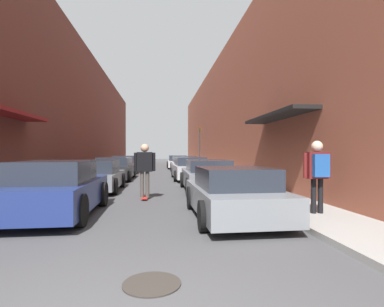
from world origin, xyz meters
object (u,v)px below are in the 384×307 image
(manhole_cover, at_px, (152,284))
(pedestrian, at_px, (318,168))
(parked_car_right_4, at_px, (177,162))
(parked_car_right_2, at_px, (189,169))
(skateboarder, at_px, (145,165))
(parked_car_left_4, at_px, (132,163))
(parked_car_left_1, at_px, (97,176))
(parked_car_right_1, at_px, (207,176))
(parked_car_right_3, at_px, (184,165))
(parked_car_right_0, at_px, (233,194))
(parked_car_left_3, at_px, (125,165))
(parked_car_left_2, at_px, (116,169))
(parked_car_left_0, at_px, (57,189))
(traffic_light, at_px, (200,143))

(manhole_cover, height_order, pedestrian, pedestrian)
(parked_car_right_4, bearing_deg, parked_car_right_2, -90.04)
(parked_car_right_4, distance_m, skateboarder, 19.49)
(parked_car_left_4, bearing_deg, parked_car_right_2, -68.67)
(pedestrian, bearing_deg, parked_car_left_4, 106.23)
(parked_car_left_1, relative_size, parked_car_right_1, 0.84)
(parked_car_right_3, bearing_deg, parked_car_right_1, -89.79)
(parked_car_left_4, distance_m, parked_car_right_1, 16.97)
(parked_car_left_1, distance_m, parked_car_right_4, 17.51)
(parked_car_left_4, bearing_deg, parked_car_right_0, -78.65)
(parked_car_left_1, height_order, parked_car_left_3, parked_car_left_3)
(parked_car_right_4, bearing_deg, parked_car_left_2, -109.77)
(parked_car_right_1, bearing_deg, skateboarder, -142.78)
(parked_car_right_1, relative_size, manhole_cover, 6.65)
(parked_car_left_0, xyz_separation_m, parked_car_right_1, (4.43, 4.27, -0.04))
(parked_car_left_1, distance_m, manhole_cover, 9.29)
(parked_car_right_0, distance_m, parked_car_right_3, 16.24)
(parked_car_right_1, relative_size, skateboarder, 2.50)
(skateboarder, bearing_deg, parked_car_left_2, 105.24)
(parked_car_left_0, relative_size, manhole_cover, 5.88)
(manhole_cover, bearing_deg, pedestrian, 39.53)
(skateboarder, distance_m, manhole_cover, 6.67)
(parked_car_right_2, bearing_deg, parked_car_right_4, 89.96)
(parked_car_left_3, distance_m, parked_car_right_4, 7.66)
(parked_car_right_2, height_order, skateboarder, skateboarder)
(parked_car_left_2, bearing_deg, parked_car_right_2, -2.52)
(manhole_cover, bearing_deg, parked_car_left_3, 97.32)
(parked_car_left_0, bearing_deg, skateboarder, 50.36)
(parked_car_left_2, height_order, pedestrian, pedestrian)
(parked_car_right_2, height_order, pedestrian, pedestrian)
(parked_car_left_3, distance_m, pedestrian, 17.65)
(traffic_light, bearing_deg, parked_car_right_1, -96.48)
(pedestrian, bearing_deg, parked_car_right_2, 100.71)
(parked_car_left_4, bearing_deg, parked_car_right_1, -74.82)
(parked_car_left_2, distance_m, pedestrian, 12.55)
(parked_car_left_3, distance_m, parked_car_right_2, 7.24)
(parked_car_left_1, bearing_deg, parked_car_right_3, 67.71)
(parked_car_left_2, bearing_deg, manhole_cover, -80.13)
(parked_car_right_3, distance_m, skateboarder, 13.33)
(parked_car_left_0, relative_size, parked_car_left_3, 0.99)
(parked_car_left_2, distance_m, traffic_light, 10.72)
(parked_car_left_3, distance_m, parked_car_right_3, 4.48)
(parked_car_left_0, height_order, parked_car_left_3, parked_car_left_0)
(parked_car_left_2, xyz_separation_m, parked_car_left_3, (-0.08, 5.60, 0.01))
(parked_car_right_2, xyz_separation_m, skateboarder, (-2.23, -7.28, 0.52))
(parked_car_left_2, distance_m, manhole_cover, 14.25)
(parked_car_left_0, xyz_separation_m, parked_car_left_1, (-0.01, 4.82, -0.06))
(parked_car_left_3, height_order, parked_car_right_3, parked_car_left_3)
(skateboarder, bearing_deg, parked_car_left_3, 99.20)
(parked_car_left_0, xyz_separation_m, parked_car_right_2, (4.25, 9.72, -0.03))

